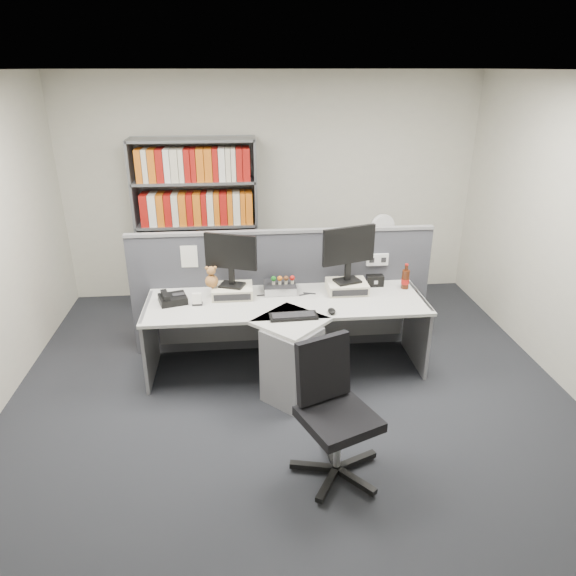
{
  "coord_description": "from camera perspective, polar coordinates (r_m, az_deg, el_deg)",
  "views": [
    {
      "loc": [
        -0.4,
        -3.55,
        2.72
      ],
      "look_at": [
        0.0,
        0.65,
        0.92
      ],
      "focal_mm": 32.4,
      "sensor_mm": 36.0,
      "label": 1
    }
  ],
  "objects": [
    {
      "name": "monitor_riser_right",
      "position": [
        5.03,
        6.49,
        0.14
      ],
      "size": [
        0.38,
        0.31,
        0.1
      ],
      "color": "beige",
      "rests_on": "desk"
    },
    {
      "name": "shelving_unit",
      "position": [
        6.26,
        -9.87,
        6.6
      ],
      "size": [
        1.41,
        0.4,
        2.0
      ],
      "color": "slate",
      "rests_on": "ground"
    },
    {
      "name": "partition",
      "position": [
        5.24,
        -0.57,
        -0.17
      ],
      "size": [
        3.0,
        0.08,
        1.27
      ],
      "color": "#41424A",
      "rests_on": "ground"
    },
    {
      "name": "desktop_pc",
      "position": [
        5.01,
        -0.91,
        0.07
      ],
      "size": [
        0.3,
        0.27,
        0.08
      ],
      "color": "black",
      "rests_on": "desk"
    },
    {
      "name": "desk_fan",
      "position": [
        6.02,
        10.27,
        6.25
      ],
      "size": [
        0.29,
        0.18,
        0.5
      ],
      "color": "white",
      "rests_on": "filing_cabinet"
    },
    {
      "name": "office_chair",
      "position": [
        3.73,
        4.93,
        -12.89
      ],
      "size": [
        0.66,
        0.65,
        0.99
      ],
      "color": "silver",
      "rests_on": "ground"
    },
    {
      "name": "desk",
      "position": [
        4.74,
        0.06,
        -5.42
      ],
      "size": [
        2.6,
        1.2,
        0.72
      ],
      "color": "beige",
      "rests_on": "ground"
    },
    {
      "name": "figurines",
      "position": [
        4.96,
        -0.56,
        0.98
      ],
      "size": [
        0.23,
        0.05,
        0.09
      ],
      "color": "beige",
      "rests_on": "desktop_pc"
    },
    {
      "name": "speaker",
      "position": [
        5.2,
        9.51,
        0.81
      ],
      "size": [
        0.16,
        0.09,
        0.11
      ],
      "primitive_type": "cube",
      "color": "black",
      "rests_on": "desk"
    },
    {
      "name": "desk_calendar",
      "position": [
        4.79,
        -9.95,
        -1.28
      ],
      "size": [
        0.09,
        0.07,
        0.11
      ],
      "color": "black",
      "rests_on": "desk"
    },
    {
      "name": "monitor_right",
      "position": [
        4.9,
        6.68,
        4.2
      ],
      "size": [
        0.52,
        0.24,
        0.55
      ],
      "color": "black",
      "rests_on": "monitor_riser_right"
    },
    {
      "name": "monitor_riser_left",
      "position": [
        4.93,
        -6.13,
        -0.33
      ],
      "size": [
        0.38,
        0.31,
        0.1
      ],
      "color": "beige",
      "rests_on": "desk"
    },
    {
      "name": "keyboard",
      "position": [
        4.5,
        0.6,
        -3.1
      ],
      "size": [
        0.42,
        0.18,
        0.03
      ],
      "color": "black",
      "rests_on": "desk"
    },
    {
      "name": "desk_phone",
      "position": [
        4.89,
        -12.6,
        -1.14
      ],
      "size": [
        0.29,
        0.28,
        0.1
      ],
      "color": "black",
      "rests_on": "desk"
    },
    {
      "name": "ground",
      "position": [
        4.49,
        0.81,
        -14.18
      ],
      "size": [
        5.5,
        5.5,
        0.0
      ],
      "primitive_type": "plane",
      "color": "#26282D",
      "rests_on": "ground"
    },
    {
      "name": "cola_bottle",
      "position": [
        5.18,
        12.76,
        0.95
      ],
      "size": [
        0.08,
        0.08,
        0.25
      ],
      "color": "#3F190A",
      "rests_on": "desk"
    },
    {
      "name": "filing_cabinet",
      "position": [
        6.24,
        9.84,
        0.43
      ],
      "size": [
        0.45,
        0.61,
        0.7
      ],
      "color": "slate",
      "rests_on": "ground"
    },
    {
      "name": "monitor_left",
      "position": [
        4.8,
        -6.3,
        3.54
      ],
      "size": [
        0.48,
        0.22,
        0.51
      ],
      "color": "black",
      "rests_on": "monitor_riser_left"
    },
    {
      "name": "plush_toy",
      "position": [
        4.88,
        -8.4,
        1.06
      ],
      "size": [
        0.12,
        0.12,
        0.21
      ],
      "color": "#A16A35",
      "rests_on": "monitor_riser_left"
    },
    {
      "name": "mouse",
      "position": [
        4.59,
        4.81,
        -2.54
      ],
      "size": [
        0.07,
        0.11,
        0.04
      ],
      "primitive_type": "ellipsoid",
      "color": "black",
      "rests_on": "desk"
    },
    {
      "name": "room_shell",
      "position": [
        3.69,
        0.97,
        8.52
      ],
      "size": [
        5.04,
        5.54,
        2.72
      ],
      "color": "beige",
      "rests_on": "ground"
    }
  ]
}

